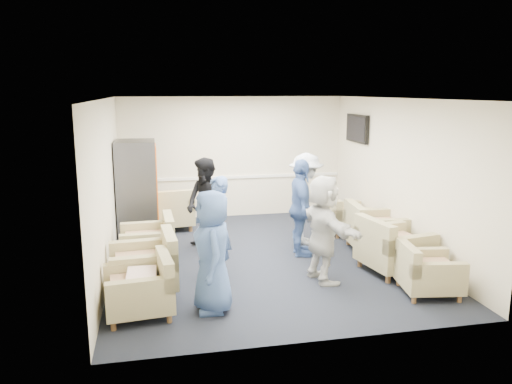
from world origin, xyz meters
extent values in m
plane|color=black|center=(0.00, 0.00, 0.00)|extent=(6.00, 6.00, 0.00)
plane|color=white|center=(0.00, 0.00, 2.70)|extent=(6.00, 6.00, 0.00)
cube|color=beige|center=(0.00, 3.00, 1.35)|extent=(5.00, 0.02, 2.70)
cube|color=beige|center=(0.00, -3.00, 1.35)|extent=(5.00, 0.02, 2.70)
cube|color=beige|center=(-2.50, 0.00, 1.35)|extent=(0.02, 6.00, 2.70)
cube|color=beige|center=(2.50, 0.00, 1.35)|extent=(0.02, 6.00, 2.70)
cube|color=white|center=(0.00, 2.98, 0.90)|extent=(4.98, 0.04, 0.06)
cube|color=black|center=(2.44, 1.80, 2.05)|extent=(0.07, 1.00, 0.58)
cube|color=black|center=(2.40, 1.80, 2.05)|extent=(0.01, 0.92, 0.50)
cube|color=#4C4C54|center=(2.48, 1.80, 1.90)|extent=(0.04, 0.10, 0.25)
cube|color=#9A8F63|center=(-2.02, -1.87, 0.25)|extent=(0.91, 0.91, 0.27)
cube|color=#A27A59|center=(-2.02, -1.87, 0.44)|extent=(0.63, 0.59, 0.10)
cube|color=#9A8F63|center=(-1.68, -1.84, 0.58)|extent=(0.22, 0.84, 0.39)
cube|color=#9A8F63|center=(-1.97, -1.13, 0.28)|extent=(0.97, 0.97, 0.30)
cube|color=#A27A59|center=(-1.97, -1.13, 0.48)|extent=(0.67, 0.63, 0.11)
cube|color=#9A8F63|center=(-1.59, -1.10, 0.64)|extent=(0.21, 0.92, 0.43)
cube|color=#9A8F63|center=(-1.92, 0.07, 0.26)|extent=(0.88, 0.88, 0.28)
cube|color=#A27A59|center=(-1.92, 0.07, 0.45)|extent=(0.61, 0.57, 0.10)
cube|color=#9A8F63|center=(-1.56, 0.09, 0.60)|extent=(0.17, 0.86, 0.40)
cube|color=#9A8F63|center=(1.98, -2.01, 0.24)|extent=(0.89, 0.89, 0.26)
cube|color=#A27A59|center=(1.98, -2.01, 0.41)|extent=(0.61, 0.58, 0.09)
cube|color=#9A8F63|center=(1.66, -1.96, 0.55)|extent=(0.25, 0.79, 0.36)
cube|color=#9A8F63|center=(1.92, -1.08, 0.29)|extent=(1.08, 1.08, 0.31)
cube|color=#A27A59|center=(1.92, -1.08, 0.50)|extent=(0.74, 0.71, 0.11)
cube|color=#9A8F63|center=(1.53, -1.15, 0.66)|extent=(0.31, 0.95, 0.44)
cube|color=#9A8F63|center=(2.08, -0.03, 0.28)|extent=(1.00, 1.00, 0.30)
cube|color=#A27A59|center=(2.08, -0.03, 0.49)|extent=(0.69, 0.65, 0.11)
cube|color=#9A8F63|center=(1.70, 0.01, 0.65)|extent=(0.23, 0.93, 0.43)
cube|color=#9A8F63|center=(2.02, 1.12, 0.24)|extent=(0.80, 0.80, 0.26)
cube|color=#A27A59|center=(2.02, 1.12, 0.42)|extent=(0.56, 0.52, 0.09)
cube|color=#9A8F63|center=(1.69, 1.13, 0.56)|extent=(0.14, 0.79, 0.37)
cube|color=#9A8F63|center=(-1.49, 2.20, 0.28)|extent=(1.04, 1.04, 0.30)
cube|color=#A27A59|center=(-1.49, 2.20, 0.49)|extent=(0.68, 0.72, 0.11)
cube|color=#9A8F63|center=(-1.44, 1.82, 0.65)|extent=(0.94, 0.28, 0.43)
cube|color=#4C4C54|center=(-2.10, 1.74, 0.95)|extent=(0.75, 0.90, 1.89)
cube|color=#FF3A05|center=(-1.72, 1.74, 1.04)|extent=(0.02, 0.76, 1.52)
cube|color=black|center=(-1.71, 1.74, 0.25)|extent=(0.02, 0.45, 0.12)
cube|color=black|center=(-1.69, -0.60, 0.19)|extent=(0.29, 0.22, 0.38)
sphere|color=black|center=(-1.69, -0.60, 0.36)|extent=(0.19, 0.19, 0.19)
cube|color=silver|center=(-1.97, -1.87, 0.51)|extent=(0.37, 0.49, 0.14)
imported|color=#405D9A|center=(-1.07, -1.93, 0.80)|extent=(0.53, 0.80, 1.61)
imported|color=#405D9A|center=(-0.83, -0.68, 0.78)|extent=(0.51, 0.65, 1.56)
imported|color=black|center=(-0.88, 0.63, 0.83)|extent=(0.97, 1.02, 1.67)
imported|color=silver|center=(0.98, 0.66, 0.85)|extent=(0.88, 1.22, 1.70)
imported|color=#405D9A|center=(0.69, 0.00, 0.84)|extent=(0.55, 1.04, 1.69)
imported|color=silver|center=(0.67, -1.22, 0.81)|extent=(0.68, 1.56, 1.62)
camera|label=1|loc=(-1.78, -8.02, 2.83)|focal=35.00mm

